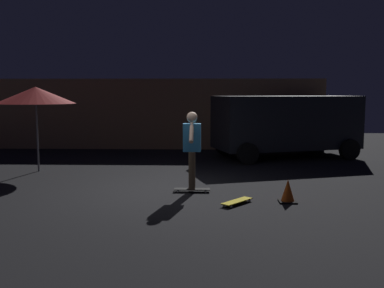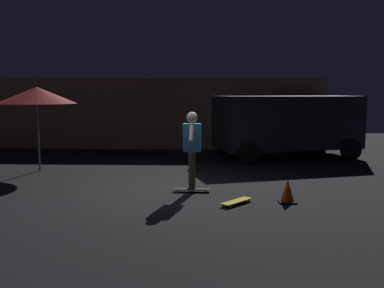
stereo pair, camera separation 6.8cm
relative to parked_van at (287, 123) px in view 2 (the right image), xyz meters
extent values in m
plane|color=black|center=(-3.61, -5.16, -1.16)|extent=(28.00, 28.00, 0.00)
cube|color=#AD7F56|center=(-4.91, 3.89, 0.17)|extent=(13.40, 3.86, 2.65)
cube|color=black|center=(-0.01, 0.00, 0.02)|extent=(4.96, 3.17, 1.70)
cube|color=black|center=(2.17, 0.67, 0.37)|extent=(0.57, 1.69, 0.64)
cylinder|color=black|center=(1.37, 1.46, -0.83)|extent=(0.70, 0.40, 0.66)
cylinder|color=black|center=(1.95, -0.43, -0.83)|extent=(0.70, 0.40, 0.66)
cylinder|color=black|center=(-1.97, 0.43, -0.83)|extent=(0.70, 0.40, 0.66)
cylinder|color=black|center=(-1.39, -1.46, -0.83)|extent=(0.70, 0.40, 0.66)
cylinder|color=slate|center=(-7.22, -2.77, -0.06)|extent=(0.05, 0.05, 2.20)
cone|color=#A52626|center=(-7.22, -2.77, 0.91)|extent=(2.10, 2.10, 0.45)
cube|color=black|center=(-2.93, -5.17, -1.10)|extent=(0.78, 0.21, 0.02)
sphere|color=silver|center=(-2.63, -5.08, -1.13)|extent=(0.05, 0.05, 0.05)
sphere|color=silver|center=(-2.63, -5.25, -1.13)|extent=(0.05, 0.05, 0.05)
sphere|color=silver|center=(-3.23, -5.08, -1.13)|extent=(0.05, 0.05, 0.05)
sphere|color=silver|center=(-3.23, -5.25, -1.13)|extent=(0.05, 0.05, 0.05)
cube|color=gold|center=(-2.03, -6.20, -1.10)|extent=(0.66, 0.72, 0.02)
sphere|color=silver|center=(-2.16, -6.48, -1.13)|extent=(0.05, 0.05, 0.05)
sphere|color=silver|center=(-2.29, -6.37, -1.13)|extent=(0.05, 0.05, 0.05)
sphere|color=silver|center=(-1.77, -6.02, -1.13)|extent=(0.05, 0.05, 0.05)
sphere|color=silver|center=(-1.90, -5.91, -1.13)|extent=(0.05, 0.05, 0.05)
cylinder|color=brown|center=(-2.93, -5.06, -0.68)|extent=(0.14, 0.14, 0.82)
cylinder|color=brown|center=(-2.93, -5.28, -0.68)|extent=(0.14, 0.14, 0.82)
cube|color=#338CCC|center=(-2.93, -5.17, 0.03)|extent=(0.38, 0.22, 0.60)
sphere|color=beige|center=(-2.93, -5.17, 0.46)|extent=(0.23, 0.23, 0.23)
cylinder|color=beige|center=(-2.93, -4.95, 0.18)|extent=(0.09, 0.54, 0.46)
cylinder|color=beige|center=(-2.94, -5.39, 0.18)|extent=(0.09, 0.54, 0.46)
cube|color=black|center=(-1.02, -6.01, -1.15)|extent=(0.34, 0.34, 0.03)
cone|color=#EA5914|center=(-1.02, -6.01, -0.93)|extent=(0.28, 0.28, 0.46)
camera|label=1|loc=(-2.63, -14.58, 1.00)|focal=41.37mm
camera|label=2|loc=(-2.56, -14.58, 1.00)|focal=41.37mm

